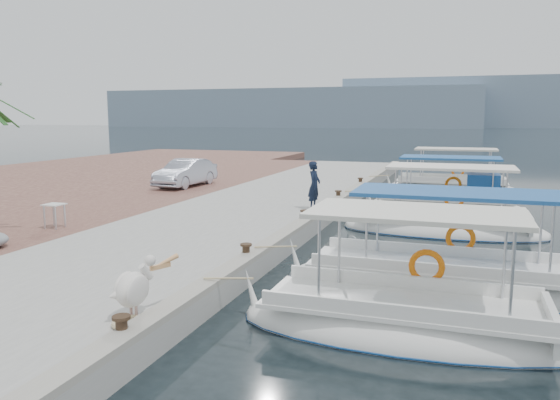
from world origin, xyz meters
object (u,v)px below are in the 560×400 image
(fishing_caique_e, at_px, (451,189))
(fisherman, at_px, (314,185))
(parked_car, at_px, (186,173))
(fishing_caique_d, at_px, (447,207))
(fishing_caique_a, at_px, (404,328))
(fishing_caique_b, at_px, (444,285))
(fishing_caique_c, at_px, (443,229))
(pelican, at_px, (134,288))

(fishing_caique_e, bearing_deg, fisherman, -113.73)
(parked_car, bearing_deg, fishing_caique_d, 0.46)
(fishing_caique_a, distance_m, fishing_caique_b, 2.83)
(parked_car, bearing_deg, fisherman, -27.61)
(fishing_caique_e, bearing_deg, fishing_caique_a, -90.91)
(fishing_caique_a, distance_m, fishing_caique_e, 19.70)
(fishing_caique_e, bearing_deg, fishing_caique_c, -89.94)
(fishing_caique_a, bearing_deg, fishing_caique_b, 78.03)
(fishing_caique_d, distance_m, fisherman, 6.11)
(fishing_caique_d, bearing_deg, parked_car, 177.89)
(fishing_caique_b, distance_m, fisherman, 8.32)
(fishing_caique_a, distance_m, fishing_caique_d, 13.43)
(fishing_caique_e, xyz_separation_m, fisherman, (-4.50, -10.23, 1.24))
(fishing_caique_c, bearing_deg, fishing_caique_d, 90.13)
(fishing_caique_b, relative_size, fisherman, 4.13)
(fishing_caique_e, height_order, fisherman, fisherman)
(fishing_caique_d, bearing_deg, fishing_caique_b, -88.53)
(fishing_caique_b, height_order, fishing_caique_d, same)
(fisherman, height_order, parked_car, fisherman)
(fishing_caique_c, distance_m, fishing_caique_e, 10.59)
(fisherman, bearing_deg, fishing_caique_c, -90.01)
(pelican, distance_m, fisherman, 11.42)
(fishing_caique_a, distance_m, parked_car, 18.21)
(fishing_caique_d, relative_size, parked_car, 1.62)
(fishing_caique_c, xyz_separation_m, pelican, (-4.50, -11.06, 0.90))
(fishing_caique_a, xyz_separation_m, pelican, (-4.17, -1.94, 0.90))
(parked_car, bearing_deg, fishing_caique_c, -18.93)
(fishing_caique_b, xyz_separation_m, fishing_caique_d, (-0.27, 10.66, 0.07))
(fishing_caique_c, height_order, pelican, fishing_caique_c)
(fishing_caique_d, height_order, parked_car, fishing_caique_d)
(fishing_caique_d, xyz_separation_m, pelican, (-4.49, -15.37, 0.82))
(fishing_caique_e, distance_m, parked_car, 13.45)
(pelican, bearing_deg, fishing_caique_d, 73.73)
(fishing_caique_a, height_order, fishing_caique_e, same)
(fishing_caique_b, bearing_deg, parked_car, 138.03)
(fishing_caique_a, relative_size, fishing_caique_d, 0.94)
(fishing_caique_c, xyz_separation_m, fishing_caique_e, (-0.01, 10.59, 0.00))
(fisherman, relative_size, parked_car, 0.44)
(fisherman, bearing_deg, fishing_caique_a, -151.65)
(fishing_caique_b, relative_size, fishing_caique_d, 1.12)
(fishing_caique_c, xyz_separation_m, fisherman, (-4.51, 0.36, 1.24))
(fishing_caique_a, xyz_separation_m, fishing_caique_b, (0.59, 2.77, -0.00))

